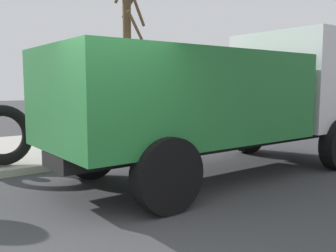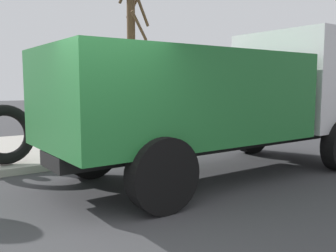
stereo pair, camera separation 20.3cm
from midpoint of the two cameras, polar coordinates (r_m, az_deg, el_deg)
name	(u,v)px [view 2 (the right image)]	position (r m, az deg, el deg)	size (l,w,h in m)	color
ground_plane	(109,244)	(4.53, -7.69, -17.43)	(80.00, 80.00, 0.00)	#38383A
loose_tire	(5,134)	(8.44, -22.98, -1.19)	(1.25, 1.25, 0.24)	black
dump_truck_green	(229,95)	(7.74, 9.96, 4.71)	(7.02, 2.86, 3.00)	#237033
bare_tree	(132,55)	(12.63, -5.07, 10.69)	(0.98, 1.16, 5.11)	#4C3823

